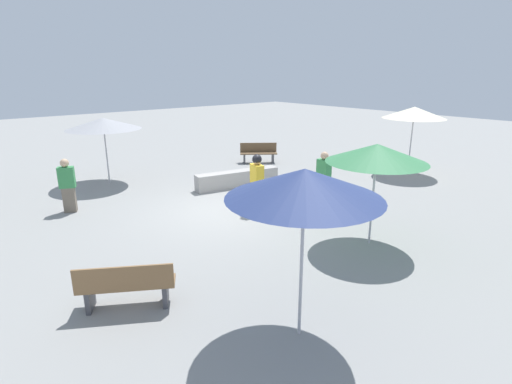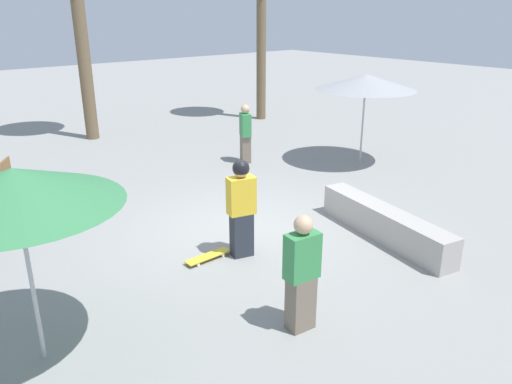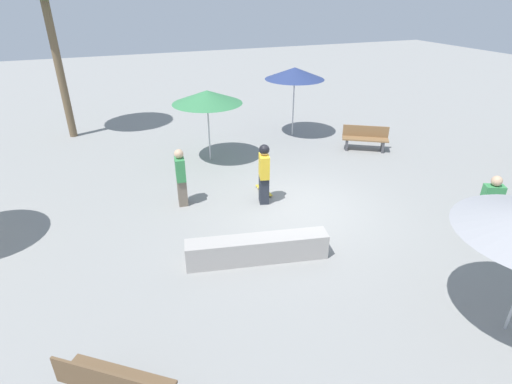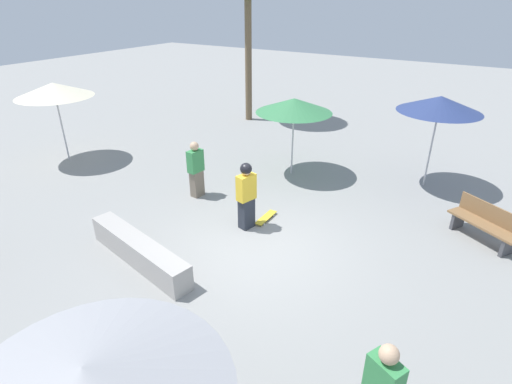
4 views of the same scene
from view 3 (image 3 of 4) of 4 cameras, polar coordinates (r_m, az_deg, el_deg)
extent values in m
plane|color=gray|center=(10.64, 6.15, -2.34)|extent=(60.00, 60.00, 0.00)
cube|color=#282D38|center=(10.72, 1.13, 0.35)|extent=(0.33, 0.39, 0.75)
cube|color=yellow|center=(10.43, 1.17, 3.70)|extent=(0.35, 0.49, 0.62)
sphere|color=tan|center=(10.27, 1.19, 5.91)|extent=(0.24, 0.24, 0.24)
sphere|color=black|center=(10.26, 1.19, 6.07)|extent=(0.27, 0.27, 0.27)
cube|color=gold|center=(11.38, 1.11, 0.26)|extent=(0.21, 0.80, 0.02)
cylinder|color=silver|center=(11.57, 0.24, 0.55)|extent=(0.03, 0.05, 0.05)
cylinder|color=silver|center=(11.63, 1.02, 0.69)|extent=(0.03, 0.05, 0.05)
cylinder|color=silver|center=(11.17, 1.21, -0.50)|extent=(0.03, 0.05, 0.05)
cylinder|color=silver|center=(11.23, 2.00, -0.35)|extent=(0.03, 0.05, 0.05)
cube|color=#A8A39E|center=(8.53, 0.20, -8.14)|extent=(3.04, 1.04, 0.56)
cube|color=#47474C|center=(6.78, -23.66, -23.45)|extent=(0.30, 0.36, 0.40)
cube|color=brown|center=(6.32, -19.22, -24.09)|extent=(1.54, 1.32, 0.05)
cube|color=brown|center=(6.05, -20.69, -24.04)|extent=(1.30, 1.00, 0.40)
cube|color=#47474C|center=(14.95, 17.61, 6.27)|extent=(0.28, 0.38, 0.40)
cube|color=#47474C|center=(14.84, 12.82, 6.72)|extent=(0.28, 0.38, 0.40)
cube|color=olive|center=(14.81, 15.33, 7.32)|extent=(1.59, 1.22, 0.05)
cube|color=olive|center=(14.93, 15.39, 8.38)|extent=(1.38, 0.88, 0.40)
cylinder|color=#B7B7BC|center=(15.68, 5.36, 12.33)|extent=(0.05, 0.05, 2.47)
cone|color=navy|center=(15.43, 5.56, 16.53)|extent=(2.22, 2.22, 0.42)
cylinder|color=#B7B7BC|center=(13.30, -6.76, 8.97)|extent=(0.05, 0.05, 2.21)
cone|color=#387F4C|center=(13.01, -7.01, 13.34)|extent=(2.24, 2.24, 0.41)
cylinder|color=brown|center=(16.81, -26.51, 16.54)|extent=(0.28, 0.28, 5.78)
cube|color=#726656|center=(10.67, 29.81, -3.81)|extent=(0.40, 0.35, 0.72)
cube|color=#388C4C|center=(10.39, 30.63, -0.69)|extent=(0.48, 0.40, 0.59)
sphere|color=tan|center=(10.23, 31.17, 1.37)|extent=(0.23, 0.23, 0.23)
cube|color=#726656|center=(10.80, -10.48, 0.02)|extent=(0.27, 0.36, 0.73)
cube|color=#388C4C|center=(10.52, -10.78, 3.25)|extent=(0.29, 0.45, 0.60)
sphere|color=tan|center=(10.36, -10.98, 5.38)|extent=(0.24, 0.24, 0.24)
camera|label=1|loc=(20.25, 11.63, 22.88)|focal=28.00mm
camera|label=2|loc=(13.70, -32.18, 17.77)|focal=35.00mm
camera|label=4|loc=(8.44, 58.00, 14.10)|focal=28.00mm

